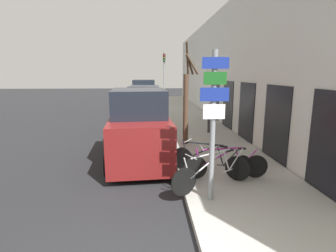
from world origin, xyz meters
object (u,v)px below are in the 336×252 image
(bicycle_0, at_px, (215,172))
(traffic_light, at_px, (164,72))
(bicycle_1, at_px, (226,165))
(parked_car_2, at_px, (144,98))
(parked_car_0, at_px, (139,128))
(street_tree, at_px, (186,102))
(signpost, at_px, (213,121))
(pedestrian_near, at_px, (212,113))
(bicycle_2, at_px, (209,161))
(parked_car_1, at_px, (145,109))

(bicycle_0, bearing_deg, traffic_light, -25.24)
(bicycle_1, bearing_deg, parked_car_2, 11.44)
(parked_car_0, xyz_separation_m, street_tree, (1.79, 1.51, 0.70))
(parked_car_2, bearing_deg, bicycle_0, -81.32)
(signpost, bearing_deg, pedestrian_near, 76.65)
(signpost, height_order, pedestrian_near, signpost)
(pedestrian_near, bearing_deg, bicycle_1, 69.48)
(traffic_light, bearing_deg, street_tree, -89.16)
(bicycle_1, distance_m, parked_car_2, 13.73)
(street_tree, height_order, traffic_light, traffic_light)
(bicycle_2, height_order, pedestrian_near, pedestrian_near)
(bicycle_0, distance_m, parked_car_2, 14.19)
(bicycle_0, xyz_separation_m, traffic_light, (-0.32, 16.64, 2.49))
(parked_car_2, relative_size, traffic_light, 0.92)
(parked_car_1, xyz_separation_m, pedestrian_near, (3.19, -2.14, 0.04))
(parked_car_0, height_order, traffic_light, traffic_light)
(bicycle_1, height_order, bicycle_2, bicycle_2)
(bicycle_2, bearing_deg, parked_car_1, 48.07)
(bicycle_0, relative_size, traffic_light, 0.50)
(parked_car_2, relative_size, pedestrian_near, 2.62)
(parked_car_0, xyz_separation_m, parked_car_2, (-0.06, 11.38, 0.00))
(bicycle_1, distance_m, parked_car_0, 3.23)
(parked_car_2, height_order, street_tree, street_tree)
(parked_car_0, height_order, parked_car_1, parked_car_0)
(parked_car_0, bearing_deg, signpost, -66.37)
(parked_car_1, bearing_deg, parked_car_0, -88.98)
(pedestrian_near, xyz_separation_m, street_tree, (-1.49, -1.90, 0.74))
(bicycle_0, bearing_deg, signpost, 132.63)
(bicycle_2, xyz_separation_m, parked_car_2, (-2.01, 13.24, 0.56))
(parked_car_1, bearing_deg, signpost, -77.82)
(bicycle_1, height_order, parked_car_2, parked_car_2)
(parked_car_0, xyz_separation_m, pedestrian_near, (3.28, 3.41, -0.04))
(bicycle_0, distance_m, parked_car_0, 3.33)
(parked_car_1, xyz_separation_m, street_tree, (1.70, -4.03, 0.78))
(street_tree, bearing_deg, bicycle_0, -88.11)
(pedestrian_near, bearing_deg, parked_car_1, -44.98)
(street_tree, bearing_deg, signpost, -91.23)
(bicycle_0, xyz_separation_m, street_tree, (-0.14, 4.17, 1.26))
(bicycle_0, distance_m, bicycle_2, 0.80)
(bicycle_2, distance_m, parked_car_0, 2.75)
(parked_car_2, height_order, pedestrian_near, parked_car_2)
(bicycle_1, height_order, street_tree, street_tree)
(bicycle_1, distance_m, traffic_light, 16.31)
(parked_car_1, height_order, traffic_light, traffic_light)
(bicycle_0, height_order, bicycle_1, bicycle_0)
(parked_car_2, bearing_deg, bicycle_1, -79.21)
(bicycle_1, xyz_separation_m, parked_car_1, (-2.27, 7.67, 0.50))
(bicycle_0, distance_m, parked_car_1, 8.42)
(parked_car_0, bearing_deg, parked_car_1, 85.55)
(bicycle_2, bearing_deg, parked_car_2, 42.55)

